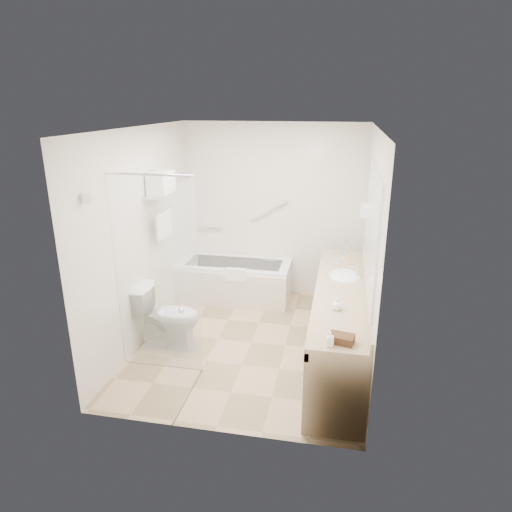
% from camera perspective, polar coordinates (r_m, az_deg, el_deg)
% --- Properties ---
extents(floor, '(3.20, 3.20, 0.00)m').
position_cam_1_polar(floor, '(5.61, -0.59, -10.69)').
color(floor, tan).
rests_on(floor, ground).
extents(ceiling, '(2.60, 3.20, 0.10)m').
position_cam_1_polar(ceiling, '(4.89, -0.70, 15.71)').
color(ceiling, white).
rests_on(ceiling, wall_back).
extents(wall_back, '(2.60, 0.10, 2.50)m').
position_cam_1_polar(wall_back, '(6.63, 2.15, 5.62)').
color(wall_back, beige).
rests_on(wall_back, ground).
extents(wall_front, '(2.60, 0.10, 2.50)m').
position_cam_1_polar(wall_front, '(3.66, -5.71, -5.76)').
color(wall_front, beige).
rests_on(wall_front, ground).
extents(wall_left, '(0.10, 3.20, 2.50)m').
position_cam_1_polar(wall_left, '(5.51, -14.01, 2.30)').
color(wall_left, beige).
rests_on(wall_left, ground).
extents(wall_right, '(0.10, 3.20, 2.50)m').
position_cam_1_polar(wall_right, '(5.03, 14.03, 0.69)').
color(wall_right, beige).
rests_on(wall_right, ground).
extents(bathtub, '(1.60, 0.73, 0.59)m').
position_cam_1_polar(bathtub, '(6.68, -2.67, -3.05)').
color(bathtub, white).
rests_on(bathtub, floor).
extents(grab_bar_short, '(0.40, 0.03, 0.03)m').
position_cam_1_polar(grab_bar_short, '(6.88, -5.79, 3.44)').
color(grab_bar_short, silver).
rests_on(grab_bar_short, wall_back).
extents(grab_bar_long, '(0.53, 0.03, 0.33)m').
position_cam_1_polar(grab_bar_long, '(6.60, 1.67, 5.56)').
color(grab_bar_long, silver).
rests_on(grab_bar_long, wall_back).
extents(shower_enclosure, '(0.96, 0.91, 2.11)m').
position_cam_1_polar(shower_enclosure, '(4.52, -10.91, -3.66)').
color(shower_enclosure, silver).
rests_on(shower_enclosure, floor).
extents(towel_shelf, '(0.24, 0.55, 0.81)m').
position_cam_1_polar(towel_shelf, '(5.66, -11.73, 8.14)').
color(towel_shelf, silver).
rests_on(towel_shelf, wall_left).
extents(vanity_counter, '(0.55, 2.70, 0.95)m').
position_cam_1_polar(vanity_counter, '(5.10, 10.46, -6.15)').
color(vanity_counter, tan).
rests_on(vanity_counter, floor).
extents(sink, '(0.40, 0.52, 0.14)m').
position_cam_1_polar(sink, '(5.40, 10.97, -2.67)').
color(sink, white).
rests_on(sink, vanity_counter).
extents(faucet, '(0.03, 0.03, 0.14)m').
position_cam_1_polar(faucet, '(5.36, 12.59, -1.67)').
color(faucet, silver).
rests_on(faucet, vanity_counter).
extents(mirror, '(0.02, 2.00, 1.20)m').
position_cam_1_polar(mirror, '(4.80, 14.27, 3.55)').
color(mirror, silver).
rests_on(mirror, wall_right).
extents(hairdryer_unit, '(0.08, 0.10, 0.18)m').
position_cam_1_polar(hairdryer_unit, '(5.98, 13.30, 5.63)').
color(hairdryer_unit, white).
rests_on(hairdryer_unit, wall_right).
extents(toilet, '(0.78, 0.46, 0.74)m').
position_cam_1_polar(toilet, '(5.49, -10.96, -7.41)').
color(toilet, white).
rests_on(toilet, floor).
extents(amenity_basket, '(0.23, 0.18, 0.07)m').
position_cam_1_polar(amenity_basket, '(3.94, 10.63, -10.11)').
color(amenity_basket, '#442818').
rests_on(amenity_basket, vanity_counter).
extents(soap_bottle_a, '(0.08, 0.13, 0.06)m').
position_cam_1_polar(soap_bottle_a, '(3.87, 9.20, -10.62)').
color(soap_bottle_a, white).
rests_on(soap_bottle_a, vanity_counter).
extents(soap_bottle_b, '(0.11, 0.14, 0.10)m').
position_cam_1_polar(soap_bottle_b, '(4.49, 10.10, -6.06)').
color(soap_bottle_b, white).
rests_on(soap_bottle_b, vanity_counter).
extents(water_bottle_left, '(0.05, 0.05, 0.17)m').
position_cam_1_polar(water_bottle_left, '(5.36, 10.56, -1.54)').
color(water_bottle_left, silver).
rests_on(water_bottle_left, vanity_counter).
extents(water_bottle_mid, '(0.06, 0.06, 0.18)m').
position_cam_1_polar(water_bottle_mid, '(5.65, 10.60, -0.41)').
color(water_bottle_mid, silver).
rests_on(water_bottle_mid, vanity_counter).
extents(water_bottle_right, '(0.05, 0.05, 0.18)m').
position_cam_1_polar(water_bottle_right, '(6.16, 11.31, 1.14)').
color(water_bottle_right, silver).
rests_on(water_bottle_right, vanity_counter).
extents(drinking_glass_near, '(0.09, 0.09, 0.09)m').
position_cam_1_polar(drinking_glass_near, '(5.32, 9.00, -1.98)').
color(drinking_glass_near, silver).
rests_on(drinking_glass_near, vanity_counter).
extents(drinking_glass_far, '(0.08, 0.08, 0.08)m').
position_cam_1_polar(drinking_glass_far, '(5.70, 10.11, -0.69)').
color(drinking_glass_far, silver).
rests_on(drinking_glass_far, vanity_counter).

